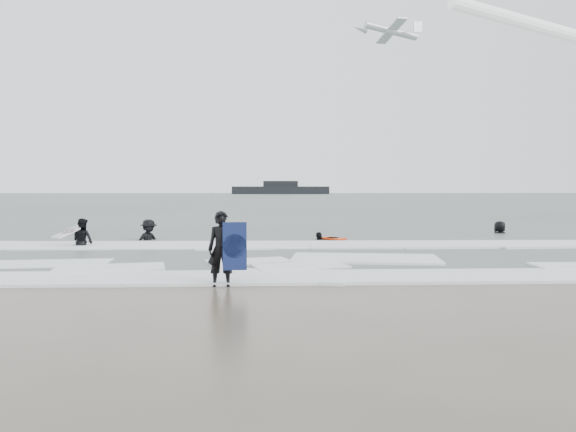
{
  "coord_description": "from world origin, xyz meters",
  "views": [
    {
      "loc": [
        -0.45,
        -12.92,
        2.04
      ],
      "look_at": [
        0.0,
        5.0,
        1.1
      ],
      "focal_mm": 35.0,
      "sensor_mm": 36.0,
      "label": 1
    }
  ],
  "objects_px": {
    "surfer_wading": "(83,248)",
    "surfer_right_far": "(500,235)",
    "surfer_breaker": "(149,242)",
    "vessel_horizon": "(281,189)",
    "surfer_centre": "(222,286)",
    "surfer_right_near": "(319,241)"
  },
  "relations": [
    {
      "from": "surfer_breaker",
      "to": "vessel_horizon",
      "type": "distance_m",
      "value": 130.24
    },
    {
      "from": "surfer_wading",
      "to": "surfer_right_far",
      "type": "height_order",
      "value": "surfer_right_far"
    },
    {
      "from": "surfer_centre",
      "to": "surfer_breaker",
      "type": "height_order",
      "value": "surfer_breaker"
    },
    {
      "from": "vessel_horizon",
      "to": "surfer_right_near",
      "type": "bearing_deg",
      "value": -90.03
    },
    {
      "from": "surfer_centre",
      "to": "surfer_right_near",
      "type": "relative_size",
      "value": 1.04
    },
    {
      "from": "surfer_centre",
      "to": "vessel_horizon",
      "type": "distance_m",
      "value": 139.54
    },
    {
      "from": "surfer_breaker",
      "to": "surfer_right_near",
      "type": "xyz_separation_m",
      "value": [
        6.34,
        -0.03,
        0.0
      ]
    },
    {
      "from": "surfer_centre",
      "to": "surfer_right_far",
      "type": "xyz_separation_m",
      "value": [
        10.69,
        12.15,
        0.0
      ]
    },
    {
      "from": "surfer_centre",
      "to": "vessel_horizon",
      "type": "xyz_separation_m",
      "value": [
        2.83,
        139.51,
        1.32
      ]
    },
    {
      "from": "surfer_right_far",
      "to": "vessel_horizon",
      "type": "height_order",
      "value": "vessel_horizon"
    },
    {
      "from": "surfer_right_near",
      "to": "vessel_horizon",
      "type": "height_order",
      "value": "vessel_horizon"
    },
    {
      "from": "vessel_horizon",
      "to": "surfer_right_far",
      "type": "bearing_deg",
      "value": -86.47
    },
    {
      "from": "surfer_wading",
      "to": "surfer_breaker",
      "type": "relative_size",
      "value": 0.92
    },
    {
      "from": "surfer_centre",
      "to": "surfer_breaker",
      "type": "distance_m",
      "value": 10.09
    },
    {
      "from": "surfer_right_far",
      "to": "surfer_breaker",
      "type": "bearing_deg",
      "value": -5.8
    },
    {
      "from": "surfer_wading",
      "to": "surfer_right_near",
      "type": "bearing_deg",
      "value": -133.86
    },
    {
      "from": "surfer_breaker",
      "to": "surfer_centre",
      "type": "bearing_deg",
      "value": -113.03
    },
    {
      "from": "surfer_breaker",
      "to": "vessel_horizon",
      "type": "relative_size",
      "value": 0.06
    },
    {
      "from": "surfer_breaker",
      "to": "surfer_right_near",
      "type": "height_order",
      "value": "surfer_breaker"
    },
    {
      "from": "surfer_breaker",
      "to": "surfer_right_far",
      "type": "relative_size",
      "value": 0.97
    },
    {
      "from": "surfer_centre",
      "to": "surfer_breaker",
      "type": "bearing_deg",
      "value": 107.91
    },
    {
      "from": "surfer_centre",
      "to": "vessel_horizon",
      "type": "bearing_deg",
      "value": 85.92
    }
  ]
}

